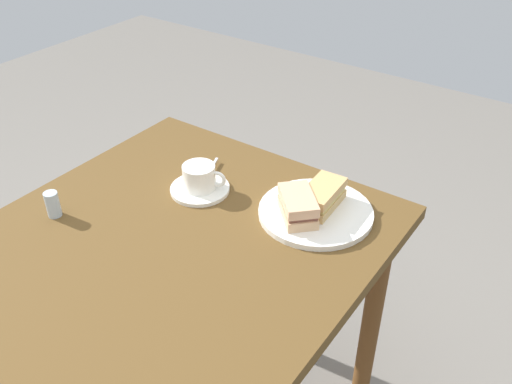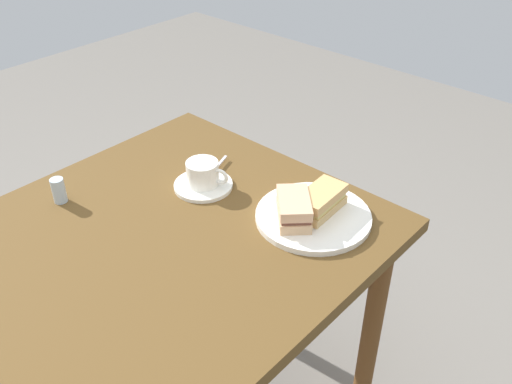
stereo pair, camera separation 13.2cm
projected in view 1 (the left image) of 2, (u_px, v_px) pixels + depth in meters
name	position (u px, v px, depth m)	size (l,w,h in m)	color
dining_table	(116.00, 316.00, 1.14)	(1.25, 0.83, 0.72)	brown
sandwich_plate	(316.00, 212.00, 1.30)	(0.27, 0.27, 0.01)	white
sandwich_front	(322.00, 196.00, 1.29)	(0.13, 0.08, 0.05)	tan
sandwich_back	(298.00, 206.00, 1.26)	(0.13, 0.13, 0.06)	#E1B282
coffee_saucer	(200.00, 189.00, 1.38)	(0.15, 0.15, 0.01)	white
coffee_cup	(200.00, 176.00, 1.36)	(0.08, 0.11, 0.06)	white
spoon	(209.00, 171.00, 1.44)	(0.10, 0.05, 0.01)	silver
salt_shaker	(53.00, 204.00, 1.28)	(0.03, 0.03, 0.06)	silver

